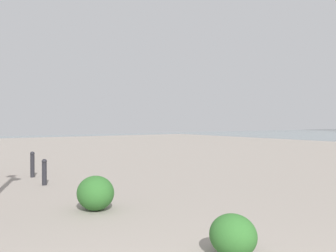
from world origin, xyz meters
TOP-DOWN VIEW (x-y plane):
  - bollard_near at (7.77, -0.86)m, footprint 0.13×0.13m
  - bollard_mid at (9.28, -0.91)m, footprint 0.13×0.13m
  - shrub_low at (1.58, -1.53)m, footprint 0.62×0.56m
  - shrub_round at (4.63, -0.99)m, footprint 0.76×0.68m

SIDE VIEW (x-z plane):
  - shrub_low at x=1.58m, z-range 0.00..0.52m
  - shrub_round at x=4.63m, z-range 0.00..0.64m
  - bollard_near at x=7.77m, z-range 0.02..0.70m
  - bollard_mid at x=9.28m, z-range 0.02..0.79m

